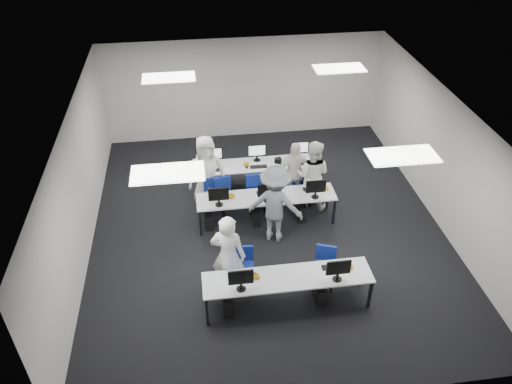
{
  "coord_description": "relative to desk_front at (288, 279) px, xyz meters",
  "views": [
    {
      "loc": [
        -1.5,
        -8.92,
        7.45
      ],
      "look_at": [
        -0.26,
        0.03,
        1.0
      ],
      "focal_mm": 35.0,
      "sensor_mm": 36.0,
      "label": 1
    }
  ],
  "objects": [
    {
      "name": "chair_2",
      "position": [
        -1.18,
        3.12,
        -0.4
      ],
      "size": [
        0.46,
        0.5,
        0.89
      ],
      "rotation": [
        0.0,
        0.0,
        0.06
      ],
      "color": "navy",
      "rests_on": "ground"
    },
    {
      "name": "student_2",
      "position": [
        -1.31,
        3.49,
        0.25
      ],
      "size": [
        0.95,
        0.66,
        1.87
      ],
      "primitive_type": "imported",
      "rotation": [
        0.0,
        0.0,
        0.07
      ],
      "color": "white",
      "rests_on": "ground"
    },
    {
      "name": "room",
      "position": [
        0.0,
        2.4,
        0.82
      ],
      "size": [
        9.0,
        9.02,
        3.0
      ],
      "color": "black",
      "rests_on": "ground"
    },
    {
      "name": "desk_back",
      "position": [
        0.0,
        4.0,
        0.0
      ],
      "size": [
        3.2,
        0.7,
        0.73
      ],
      "color": "silver",
      "rests_on": "ground"
    },
    {
      "name": "chair_0",
      "position": [
        -0.76,
        0.63,
        -0.4
      ],
      "size": [
        0.46,
        0.49,
        0.88
      ],
      "rotation": [
        0.0,
        0.0,
        -0.06
      ],
      "color": "navy",
      "rests_on": "ground"
    },
    {
      "name": "equipment_front",
      "position": [
        -0.19,
        -0.02,
        -0.32
      ],
      "size": [
        2.51,
        0.41,
        1.19
      ],
      "color": "#0C289F",
      "rests_on": "desk_front"
    },
    {
      "name": "photographer",
      "position": [
        0.1,
        2.0,
        0.26
      ],
      "size": [
        1.39,
        1.1,
        1.88
      ],
      "primitive_type": "imported",
      "rotation": [
        0.0,
        0.0,
        2.76
      ],
      "color": "slate",
      "rests_on": "ground"
    },
    {
      "name": "handbag",
      "position": [
        -1.13,
        2.68,
        0.18
      ],
      "size": [
        0.37,
        0.29,
        0.27
      ],
      "primitive_type": "ellipsoid",
      "rotation": [
        0.0,
        0.0,
        -0.27
      ],
      "color": "tan",
      "rests_on": "desk_mid"
    },
    {
      "name": "chair_5",
      "position": [
        -1.0,
        3.45,
        -0.39
      ],
      "size": [
        0.53,
        0.56,
        0.91
      ],
      "rotation": [
        0.0,
        0.0,
        0.19
      ],
      "color": "navy",
      "rests_on": "ground"
    },
    {
      "name": "chair_6",
      "position": [
        0.14,
        3.51,
        -0.42
      ],
      "size": [
        0.52,
        0.55,
        0.83
      ],
      "rotation": [
        0.0,
        0.0,
        0.32
      ],
      "color": "navy",
      "rests_on": "ground"
    },
    {
      "name": "desk_mid",
      "position": [
        0.0,
        2.6,
        0.0
      ],
      "size": [
        3.2,
        0.7,
        0.73
      ],
      "color": "silver",
      "rests_on": "ground"
    },
    {
      "name": "ceiling_panels",
      "position": [
        0.0,
        2.4,
        2.3
      ],
      "size": [
        5.2,
        4.6,
        0.02
      ],
      "color": "white",
      "rests_on": "room"
    },
    {
      "name": "chair_1",
      "position": [
        0.83,
        0.45,
        -0.41
      ],
      "size": [
        0.56,
        0.58,
        0.86
      ],
      "rotation": [
        0.0,
        0.0,
        -0.36
      ],
      "color": "navy",
      "rests_on": "ground"
    },
    {
      "name": "desk_front",
      "position": [
        0.0,
        0.0,
        0.0
      ],
      "size": [
        3.2,
        0.7,
        0.73
      ],
      "color": "silver",
      "rests_on": "ground"
    },
    {
      "name": "student_1",
      "position": [
        1.17,
        3.09,
        0.21
      ],
      "size": [
        1.07,
        0.98,
        1.79
      ],
      "primitive_type": "imported",
      "rotation": [
        0.0,
        0.0,
        2.71
      ],
      "color": "white",
      "rests_on": "ground"
    },
    {
      "name": "dslr_camera",
      "position": [
        0.17,
        2.17,
        1.27
      ],
      "size": [
        0.2,
        0.22,
        0.1
      ],
      "primitive_type": "cube",
      "rotation": [
        0.0,
        0.0,
        2.76
      ],
      "color": "black",
      "rests_on": "photographer"
    },
    {
      "name": "equipment_mid",
      "position": [
        -0.19,
        2.58,
        -0.32
      ],
      "size": [
        2.91,
        0.41,
        1.19
      ],
      "color": "white",
      "rests_on": "desk_mid"
    },
    {
      "name": "chair_4",
      "position": [
        0.93,
        3.21,
        -0.41
      ],
      "size": [
        0.54,
        0.57,
        0.85
      ],
      "rotation": [
        0.0,
        0.0,
        0.35
      ],
      "color": "navy",
      "rests_on": "ground"
    },
    {
      "name": "student_0",
      "position": [
        -1.06,
        0.52,
        0.25
      ],
      "size": [
        0.79,
        0.65,
        1.87
      ],
      "primitive_type": "imported",
      "rotation": [
        0.0,
        0.0,
        2.81
      ],
      "color": "white",
      "rests_on": "ground"
    },
    {
      "name": "student_3",
      "position": [
        0.77,
        3.29,
        0.15
      ],
      "size": [
        1.01,
        0.5,
        1.67
      ],
      "primitive_type": "imported",
      "rotation": [
        0.0,
        0.0,
        0.09
      ],
      "color": "white",
      "rests_on": "ground"
    },
    {
      "name": "chair_7",
      "position": [
        1.26,
        3.51,
        -0.39
      ],
      "size": [
        0.54,
        0.57,
        0.92
      ],
      "rotation": [
        0.0,
        0.0,
        -0.2
      ],
      "color": "navy",
      "rests_on": "ground"
    },
    {
      "name": "chair_3",
      "position": [
        -0.18,
        3.17,
        -0.41
      ],
      "size": [
        0.45,
        0.48,
        0.86
      ],
      "rotation": [
        0.0,
        0.0,
        0.06
      ],
      "color": "navy",
      "rests_on": "ground"
    },
    {
      "name": "equipment_back",
      "position": [
        0.19,
        4.02,
        -0.32
      ],
      "size": [
        2.91,
        0.41,
        1.19
      ],
      "color": "white",
      "rests_on": "desk_back"
    }
  ]
}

